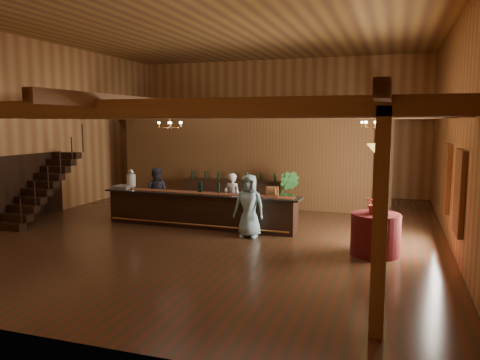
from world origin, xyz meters
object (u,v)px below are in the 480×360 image
(staff_second, at_px, (156,193))
(floor_plant, at_px, (287,192))
(tasting_bar, at_px, (200,210))
(bartender, at_px, (233,198))
(backbar_shelf, at_px, (233,194))
(chandelier_left, at_px, (170,125))
(round_table, at_px, (375,234))
(raffle_drum, at_px, (272,191))
(pendant_lamp, at_px, (379,148))
(beverage_dispenser, at_px, (131,179))
(chandelier_right, at_px, (376,124))
(guest, at_px, (249,206))

(staff_second, xyz_separation_m, floor_plant, (3.67, 1.99, -0.09))
(tasting_bar, distance_m, bartender, 1.14)
(backbar_shelf, xyz_separation_m, chandelier_left, (-1.22, -2.29, 2.41))
(tasting_bar, xyz_separation_m, backbar_shelf, (-0.10, 3.12, -0.01))
(round_table, relative_size, chandelier_left, 1.36)
(tasting_bar, relative_size, raffle_drum, 17.30)
(pendant_lamp, height_order, bartender, pendant_lamp)
(beverage_dispenser, distance_m, pendant_lamp, 7.38)
(beverage_dispenser, bearing_deg, staff_second, 45.31)
(beverage_dispenser, height_order, backbar_shelf, beverage_dispenser)
(chandelier_right, relative_size, staff_second, 0.51)
(beverage_dispenser, bearing_deg, floor_plant, 31.05)
(pendant_lamp, bearing_deg, raffle_drum, 155.33)
(beverage_dispenser, relative_size, guest, 0.37)
(chandelier_left, xyz_separation_m, floor_plant, (3.25, 1.82, -2.19))
(tasting_bar, relative_size, beverage_dispenser, 9.80)
(beverage_dispenser, bearing_deg, tasting_bar, -2.89)
(staff_second, bearing_deg, floor_plant, -159.11)
(round_table, distance_m, staff_second, 6.92)
(tasting_bar, bearing_deg, chandelier_left, 149.47)
(raffle_drum, relative_size, floor_plant, 0.24)
(chandelier_right, bearing_deg, round_table, -86.22)
(bartender, distance_m, floor_plant, 2.17)
(beverage_dispenser, xyz_separation_m, bartender, (2.97, 0.75, -0.52))
(staff_second, bearing_deg, tasting_bar, 151.74)
(guest, bearing_deg, round_table, -11.35)
(chandelier_left, relative_size, staff_second, 0.51)
(beverage_dispenser, xyz_separation_m, chandelier_left, (0.96, 0.71, 1.63))
(chandelier_right, bearing_deg, raffle_drum, -140.35)
(chandelier_right, height_order, floor_plant, chandelier_right)
(raffle_drum, relative_size, backbar_shelf, 0.10)
(backbar_shelf, relative_size, chandelier_left, 4.29)
(bartender, bearing_deg, staff_second, 23.26)
(floor_plant, bearing_deg, chandelier_right, -14.01)
(raffle_drum, distance_m, guest, 0.81)
(pendant_lamp, distance_m, staff_second, 7.09)
(tasting_bar, height_order, raffle_drum, raffle_drum)
(backbar_shelf, bearing_deg, staff_second, -127.47)
(chandelier_left, bearing_deg, beverage_dispenser, -143.25)
(beverage_dispenser, relative_size, pendant_lamp, 0.67)
(pendant_lamp, xyz_separation_m, floor_plant, (-2.94, 4.01, -1.70))
(backbar_shelf, distance_m, floor_plant, 2.10)
(bartender, relative_size, guest, 0.90)
(backbar_shelf, bearing_deg, guest, -68.72)
(tasting_bar, height_order, beverage_dispenser, beverage_dispenser)
(bartender, bearing_deg, pendant_lamp, 170.34)
(bartender, distance_m, guest, 1.84)
(chandelier_right, bearing_deg, floor_plant, 165.99)
(beverage_dispenser, height_order, raffle_drum, beverage_dispenser)
(floor_plant, bearing_deg, guest, -94.27)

